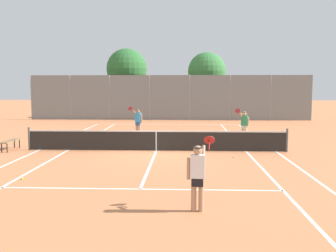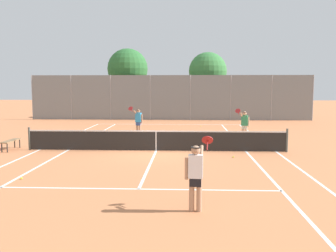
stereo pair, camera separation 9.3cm
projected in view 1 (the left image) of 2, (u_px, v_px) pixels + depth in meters
The scene contains 15 objects.
ground_plane at pixel (156, 151), 17.26m from camera, with size 120.00×120.00×0.00m, color #CC7A4C.
court_line_markings at pixel (156, 151), 17.26m from camera, with size 11.10×23.90×0.01m.
tennis_net at pixel (156, 140), 17.21m from camera, with size 12.00×0.10×1.07m.
player_near_side at pixel (198, 173), 8.91m from camera, with size 0.71×0.72×1.77m.
player_far_left at pixel (138, 120), 22.45m from camera, with size 0.82×0.70×1.77m.
player_far_right at pixel (244, 124), 20.50m from camera, with size 0.84×0.69×1.77m.
loose_tennis_ball_0 at pixel (200, 126), 27.52m from camera, with size 0.07×0.07×0.07m, color #D1DB33.
loose_tennis_ball_1 at pixel (130, 143), 19.45m from camera, with size 0.07×0.07×0.07m, color #D1DB33.
loose_tennis_ball_2 at pixel (234, 157), 15.67m from camera, with size 0.07×0.07×0.07m, color #D1DB33.
loose_tennis_ball_3 at pixel (22, 178), 12.03m from camera, with size 0.07×0.07×0.07m, color #D1DB33.
loose_tennis_ball_4 at pixel (64, 145), 18.64m from camera, with size 0.07×0.07×0.07m, color #D1DB33.
courtside_bench at pixel (11, 141), 17.44m from camera, with size 0.36×1.50×0.47m.
back_fence at pixel (169, 98), 32.53m from camera, with size 24.54×0.08×3.92m.
tree_behind_left at pixel (127, 70), 35.23m from camera, with size 3.80×3.80×6.47m.
tree_behind_right at pixel (207, 72), 34.84m from camera, with size 3.54×3.54×6.10m.
Camera 1 is at (1.27, -17.00, 3.01)m, focal length 40.00 mm.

